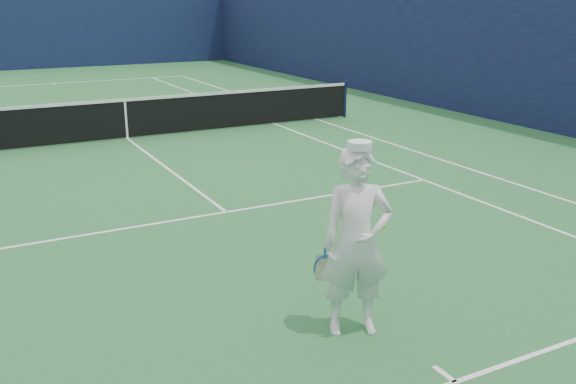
# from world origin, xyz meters

# --- Properties ---
(ground) EXTENTS (80.00, 80.00, 0.00)m
(ground) POSITION_xyz_m (0.00, 0.00, 0.00)
(ground) COLOR #266531
(ground) RESTS_ON ground
(court_markings) EXTENTS (11.03, 23.83, 0.01)m
(court_markings) POSITION_xyz_m (0.00, 0.00, 0.00)
(court_markings) COLOR white
(court_markings) RESTS_ON ground
(windscreen_fence) EXTENTS (20.12, 36.12, 4.00)m
(windscreen_fence) POSITION_xyz_m (0.00, 0.00, 2.00)
(windscreen_fence) COLOR #10183A
(windscreen_fence) RESTS_ON ground
(tennis_net) EXTENTS (12.88, 0.09, 1.07)m
(tennis_net) POSITION_xyz_m (0.00, 0.00, 0.55)
(tennis_net) COLOR #141E4C
(tennis_net) RESTS_ON ground
(tennis_player) EXTENTS (0.85, 0.73, 2.05)m
(tennis_player) POSITION_xyz_m (-0.29, -10.63, 1.00)
(tennis_player) COLOR white
(tennis_player) RESTS_ON ground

